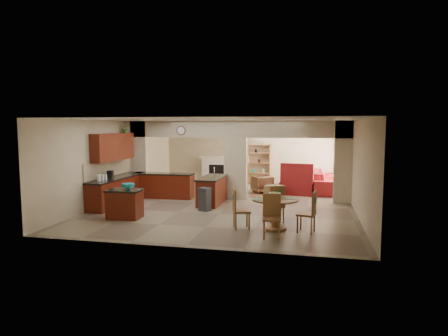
% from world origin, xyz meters
% --- Properties ---
extents(floor, '(10.00, 10.00, 0.00)m').
position_xyz_m(floor, '(0.00, 0.00, 0.00)').
color(floor, '#7E7257').
rests_on(floor, ground).
extents(ceiling, '(10.00, 10.00, 0.00)m').
position_xyz_m(ceiling, '(0.00, 0.00, 2.80)').
color(ceiling, white).
rests_on(ceiling, wall_back).
extents(wall_back, '(8.00, 0.00, 8.00)m').
position_xyz_m(wall_back, '(0.00, 5.00, 1.40)').
color(wall_back, beige).
rests_on(wall_back, floor).
extents(wall_front, '(8.00, 0.00, 8.00)m').
position_xyz_m(wall_front, '(0.00, -5.00, 1.40)').
color(wall_front, beige).
rests_on(wall_front, floor).
extents(wall_left, '(0.00, 10.00, 10.00)m').
position_xyz_m(wall_left, '(-4.00, 0.00, 1.40)').
color(wall_left, beige).
rests_on(wall_left, floor).
extents(wall_right, '(0.00, 10.00, 10.00)m').
position_xyz_m(wall_right, '(4.00, 0.00, 1.40)').
color(wall_right, beige).
rests_on(wall_right, floor).
extents(partition_left_pier, '(0.60, 0.25, 2.80)m').
position_xyz_m(partition_left_pier, '(-3.70, 1.00, 1.40)').
color(partition_left_pier, beige).
rests_on(partition_left_pier, floor).
extents(partition_center_pier, '(0.80, 0.25, 2.20)m').
position_xyz_m(partition_center_pier, '(0.00, 1.00, 1.10)').
color(partition_center_pier, beige).
rests_on(partition_center_pier, floor).
extents(partition_right_pier, '(0.60, 0.25, 2.80)m').
position_xyz_m(partition_right_pier, '(3.70, 1.00, 1.40)').
color(partition_right_pier, beige).
rests_on(partition_right_pier, floor).
extents(partition_header, '(8.00, 0.25, 0.60)m').
position_xyz_m(partition_header, '(0.00, 1.00, 2.50)').
color(partition_header, beige).
rests_on(partition_header, partition_center_pier).
extents(kitchen_counter, '(2.52, 3.29, 1.48)m').
position_xyz_m(kitchen_counter, '(-3.26, -0.25, 0.46)').
color(kitchen_counter, '#460E08').
rests_on(kitchen_counter, floor).
extents(upper_cabinets, '(0.35, 2.40, 0.90)m').
position_xyz_m(upper_cabinets, '(-3.82, -0.80, 1.92)').
color(upper_cabinets, '#460E08').
rests_on(upper_cabinets, wall_left).
extents(peninsula, '(0.70, 1.85, 0.91)m').
position_xyz_m(peninsula, '(-0.60, -0.11, 0.46)').
color(peninsula, '#460E08').
rests_on(peninsula, floor).
extents(wall_clock, '(0.34, 0.03, 0.34)m').
position_xyz_m(wall_clock, '(-2.00, 0.85, 2.45)').
color(wall_clock, '#442416').
rests_on(wall_clock, partition_header).
extents(rug, '(1.60, 1.30, 0.01)m').
position_xyz_m(rug, '(1.20, 2.10, 0.01)').
color(rug, '#9B5E38').
rests_on(rug, floor).
extents(fireplace, '(1.60, 0.35, 1.20)m').
position_xyz_m(fireplace, '(-1.60, 4.83, 0.61)').
color(fireplace, silver).
rests_on(fireplace, floor).
extents(shelving_unit, '(1.00, 0.32, 1.80)m').
position_xyz_m(shelving_unit, '(0.35, 4.82, 0.90)').
color(shelving_unit, '#A06637').
rests_on(shelving_unit, floor).
extents(window_a, '(0.02, 0.90, 1.90)m').
position_xyz_m(window_a, '(3.97, 2.30, 1.20)').
color(window_a, white).
rests_on(window_a, wall_right).
extents(window_b, '(0.02, 0.90, 1.90)m').
position_xyz_m(window_b, '(3.97, 4.00, 1.20)').
color(window_b, white).
rests_on(window_b, wall_right).
extents(glazed_door, '(0.02, 0.70, 2.10)m').
position_xyz_m(glazed_door, '(3.97, 3.15, 1.05)').
color(glazed_door, white).
rests_on(glazed_door, wall_right).
extents(drape_a_left, '(0.10, 0.28, 2.30)m').
position_xyz_m(drape_a_left, '(3.93, 1.70, 1.20)').
color(drape_a_left, '#3C1918').
rests_on(drape_a_left, wall_right).
extents(drape_a_right, '(0.10, 0.28, 2.30)m').
position_xyz_m(drape_a_right, '(3.93, 2.90, 1.20)').
color(drape_a_right, '#3C1918').
rests_on(drape_a_right, wall_right).
extents(drape_b_left, '(0.10, 0.28, 2.30)m').
position_xyz_m(drape_b_left, '(3.93, 3.40, 1.20)').
color(drape_b_left, '#3C1918').
rests_on(drape_b_left, wall_right).
extents(drape_b_right, '(0.10, 0.28, 2.30)m').
position_xyz_m(drape_b_right, '(3.93, 4.60, 1.20)').
color(drape_b_right, '#3C1918').
rests_on(drape_b_right, wall_right).
extents(ceiling_fan, '(1.00, 1.00, 0.10)m').
position_xyz_m(ceiling_fan, '(1.50, 3.00, 2.56)').
color(ceiling_fan, white).
rests_on(ceiling_fan, ceiling).
extents(kitchen_island, '(0.98, 0.72, 0.82)m').
position_xyz_m(kitchen_island, '(-2.50, -2.72, 0.42)').
color(kitchen_island, '#460E08').
rests_on(kitchen_island, floor).
extents(teal_bowl, '(0.36, 0.36, 0.17)m').
position_xyz_m(teal_bowl, '(-2.40, -2.69, 0.91)').
color(teal_bowl, teal).
rests_on(teal_bowl, kitchen_island).
extents(trash_can, '(0.39, 0.37, 0.67)m').
position_xyz_m(trash_can, '(-0.54, -1.28, 0.33)').
color(trash_can, '#2B2B2D').
rests_on(trash_can, floor).
extents(dining_table, '(1.16, 1.16, 0.79)m').
position_xyz_m(dining_table, '(1.78, -3.07, 0.52)').
color(dining_table, '#A06637').
rests_on(dining_table, floor).
extents(fruit_bowl, '(0.30, 0.30, 0.16)m').
position_xyz_m(fruit_bowl, '(1.76, -3.00, 0.87)').
color(fruit_bowl, '#7DAF25').
rests_on(fruit_bowl, dining_table).
extents(sofa, '(2.87, 1.15, 0.83)m').
position_xyz_m(sofa, '(3.30, 3.34, 0.42)').
color(sofa, maroon).
rests_on(sofa, floor).
extents(chaise, '(1.31, 1.11, 0.49)m').
position_xyz_m(chaise, '(2.13, 2.48, 0.24)').
color(chaise, maroon).
rests_on(chaise, floor).
extents(armchair, '(0.99, 1.00, 0.67)m').
position_xyz_m(armchair, '(0.78, 2.50, 0.34)').
color(armchair, maroon).
rests_on(armchair, floor).
extents(ottoman, '(0.73, 0.73, 0.44)m').
position_xyz_m(ottoman, '(1.33, 1.57, 0.22)').
color(ottoman, maroon).
rests_on(ottoman, floor).
extents(plant, '(0.31, 0.26, 0.34)m').
position_xyz_m(plant, '(-3.82, 0.09, 2.54)').
color(plant, '#1F5215').
rests_on(plant, upper_cabinets).
extents(chair_north, '(0.52, 0.52, 1.02)m').
position_xyz_m(chair_north, '(1.76, -2.34, 0.55)').
color(chair_north, '#A06637').
rests_on(chair_north, floor).
extents(chair_east, '(0.50, 0.50, 1.02)m').
position_xyz_m(chair_east, '(2.64, -3.19, 0.55)').
color(chair_east, '#A06637').
rests_on(chair_east, floor).
extents(chair_south, '(0.46, 0.46, 1.02)m').
position_xyz_m(chair_south, '(1.76, -3.77, 0.55)').
color(chair_south, '#A06637').
rests_on(chair_south, floor).
extents(chair_west, '(0.53, 0.53, 1.02)m').
position_xyz_m(chair_west, '(0.86, -3.17, 0.55)').
color(chair_west, '#A06637').
rests_on(chair_west, floor).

